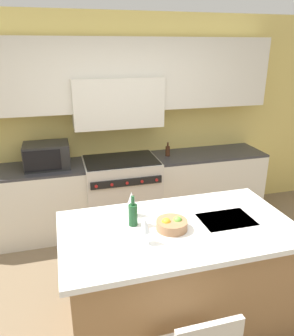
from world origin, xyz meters
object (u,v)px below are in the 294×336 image
object	(u,v)px
fruit_bowl	(172,224)
range_stove	(122,193)
wine_glass_far	(132,200)
wine_glass_near	(145,225)
oil_bottle_on_counter	(168,151)
wine_bottle	(133,214)
microwave	(47,156)

from	to	relation	value
fruit_bowl	range_stove	bearing A→B (deg)	92.02
wine_glass_far	fruit_bowl	xyz separation A→B (m)	(0.25, -0.30, -0.11)
fruit_bowl	wine_glass_near	bearing A→B (deg)	-152.62
wine_glass_near	wine_glass_far	bearing A→B (deg)	89.59
fruit_bowl	oil_bottle_on_counter	distance (m)	1.89
range_stove	wine_bottle	bearing A→B (deg)	-97.73
microwave	wine_glass_near	distance (m)	2.03
range_stove	wine_bottle	distance (m)	1.71
range_stove	wine_glass_far	distance (m)	1.58
fruit_bowl	oil_bottle_on_counter	size ratio (longest dim) A/B	1.33
wine_bottle	wine_glass_near	distance (m)	0.28
wine_bottle	fruit_bowl	size ratio (longest dim) A/B	1.03
microwave	wine_glass_near	world-z (taller)	microwave
microwave	range_stove	bearing A→B (deg)	-1.19
wine_glass_near	microwave	bearing A→B (deg)	110.10
oil_bottle_on_counter	wine_bottle	bearing A→B (deg)	-117.53
oil_bottle_on_counter	fruit_bowl	bearing A→B (deg)	-107.93
wine_bottle	wine_glass_near	size ratio (longest dim) A/B	1.17
wine_glass_far	wine_glass_near	bearing A→B (deg)	-90.41
fruit_bowl	oil_bottle_on_counter	bearing A→B (deg)	72.07
microwave	wine_glass_far	size ratio (longest dim) A/B	2.41
wine_bottle	microwave	bearing A→B (deg)	112.54
range_stove	oil_bottle_on_counter	size ratio (longest dim) A/B	5.07
microwave	oil_bottle_on_counter	world-z (taller)	microwave
wine_glass_near	fruit_bowl	distance (m)	0.31
wine_glass_far	range_stove	bearing A→B (deg)	82.43
oil_bottle_on_counter	wine_glass_near	bearing A→B (deg)	-113.48
range_stove	oil_bottle_on_counter	distance (m)	0.83
microwave	fruit_bowl	size ratio (longest dim) A/B	2.11
range_stove	wine_glass_near	distance (m)	1.99
wine_glass_far	oil_bottle_on_counter	world-z (taller)	wine_glass_far
wine_bottle	range_stove	bearing A→B (deg)	82.27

